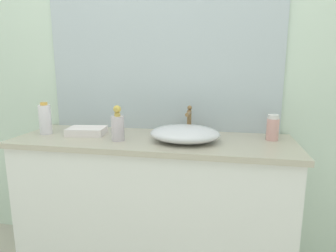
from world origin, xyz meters
TOP-DOWN VIEW (x-y plane):
  - bathroom_wall_rear at (0.00, 0.73)m, footprint 6.00×0.06m
  - vanity_counter at (0.04, 0.43)m, footprint 1.58×0.52m
  - wall_mirror_panel at (0.04, 0.69)m, footprint 1.46×0.01m
  - sink_basin at (0.23, 0.40)m, footprint 0.38×0.31m
  - faucet at (0.23, 0.57)m, footprint 0.03×0.14m
  - soap_dispenser at (-0.14, 0.35)m, footprint 0.07×0.07m
  - lotion_bottle at (-0.62, 0.42)m, footprint 0.07×0.07m
  - perfume_bottle at (0.70, 0.52)m, footprint 0.07×0.07m
  - folded_hand_towel at (-0.37, 0.45)m, footprint 0.23×0.18m

SIDE VIEW (x-z plane):
  - vanity_counter at x=0.04m, z-range 0.00..0.84m
  - folded_hand_towel at x=-0.37m, z-range 0.83..0.88m
  - sink_basin at x=0.23m, z-range 0.83..0.92m
  - perfume_bottle at x=0.70m, z-range 0.83..0.97m
  - soap_dispenser at x=-0.14m, z-range 0.82..1.01m
  - lotion_bottle at x=-0.62m, z-range 0.83..1.02m
  - faucet at x=0.23m, z-range 0.85..1.02m
  - bathroom_wall_rear at x=0.00m, z-range 0.00..2.60m
  - wall_mirror_panel at x=0.04m, z-range 0.83..1.91m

